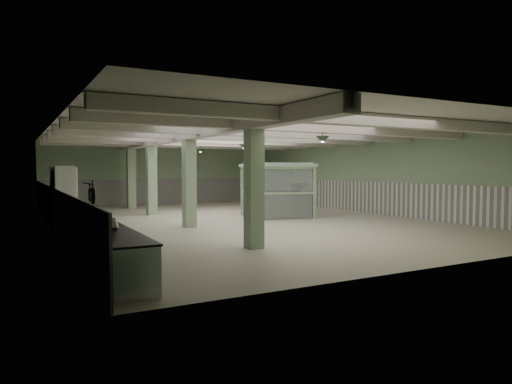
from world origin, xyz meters
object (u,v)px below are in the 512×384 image
prep_counter (104,248)px  walkin_cooler (63,197)px  filing_cabinet (299,198)px  guard_booth (277,180)px

prep_counter → walkin_cooler: (-0.08, 7.36, 0.67)m
filing_cabinet → prep_counter: bearing=-160.2°
walkin_cooler → guard_booth: 8.78m
prep_counter → guard_booth: guard_booth is taller
prep_counter → filing_cabinet: bearing=37.6°
prep_counter → filing_cabinet: size_ratio=3.68×
prep_counter → guard_booth: 11.44m
guard_booth → prep_counter: bearing=-125.9°
prep_counter → walkin_cooler: 7.39m
prep_counter → filing_cabinet: (10.19, 7.85, 0.27)m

